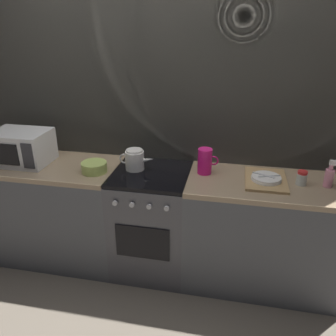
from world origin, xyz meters
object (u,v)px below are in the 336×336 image
at_px(microwave, 21,147).
at_px(spray_bottle, 329,176).
at_px(mixing_bowl, 94,167).
at_px(dish_pile, 266,179).
at_px(pitcher, 205,161).
at_px(spice_jar, 302,178).
at_px(kettle, 135,160).
at_px(stove_unit, 152,221).

relative_size(microwave, spray_bottle, 2.27).
relative_size(mixing_bowl, dish_pile, 0.50).
xyz_separation_m(pitcher, spice_jar, (0.71, -0.06, -0.05)).
xyz_separation_m(kettle, spray_bottle, (1.44, -0.02, -0.00)).
bearing_deg(spice_jar, mixing_bowl, -176.73).
bearing_deg(spray_bottle, kettle, 179.18).
bearing_deg(pitcher, spice_jar, -4.79).
distance_m(stove_unit, spice_jar, 1.23).
bearing_deg(pitcher, microwave, -176.78).
bearing_deg(stove_unit, spice_jar, 0.79).
distance_m(stove_unit, pitcher, 0.69).
bearing_deg(spray_bottle, microwave, -179.31).
height_order(stove_unit, spice_jar, spice_jar).
distance_m(microwave, pitcher, 1.51).
bearing_deg(mixing_bowl, pitcher, 9.89).
xyz_separation_m(microwave, kettle, (0.96, 0.05, -0.05)).
height_order(kettle, spice_jar, kettle).
xyz_separation_m(microwave, spray_bottle, (2.40, 0.03, -0.06)).
bearing_deg(kettle, spice_jar, -1.09).
distance_m(stove_unit, dish_pile, 0.99).
bearing_deg(pitcher, stove_unit, -169.73).
distance_m(pitcher, dish_pile, 0.47).
bearing_deg(dish_pile, pitcher, 172.64).
height_order(microwave, kettle, microwave).
xyz_separation_m(dish_pile, spice_jar, (0.25, 0.00, 0.03)).
height_order(microwave, pitcher, microwave).
relative_size(kettle, mixing_bowl, 1.42).
xyz_separation_m(stove_unit, spray_bottle, (1.30, 0.02, 0.53)).
relative_size(kettle, pitcher, 1.42).
height_order(microwave, mixing_bowl, microwave).
height_order(kettle, mixing_bowl, kettle).
height_order(mixing_bowl, spray_bottle, spray_bottle).
bearing_deg(kettle, pitcher, 3.67).
bearing_deg(spice_jar, stove_unit, -179.21).
height_order(kettle, dish_pile, kettle).
distance_m(microwave, spice_jar, 2.22).
xyz_separation_m(mixing_bowl, spice_jar, (1.56, 0.09, 0.01)).
relative_size(pitcher, dish_pile, 0.50).
xyz_separation_m(dish_pile, spray_bottle, (0.43, 0.00, 0.06)).
distance_m(microwave, mixing_bowl, 0.67).
xyz_separation_m(stove_unit, spice_jar, (1.12, 0.02, 0.50)).
distance_m(kettle, pitcher, 0.55).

